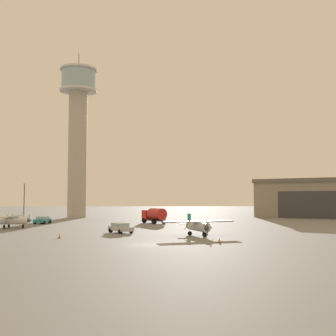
{
  "coord_description": "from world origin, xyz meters",
  "views": [
    {
      "loc": [
        -0.03,
        -45.29,
        4.9
      ],
      "look_at": [
        2.84,
        16.96,
        9.25
      ],
      "focal_mm": 45.66,
      "sensor_mm": 36.0,
      "label": 1
    }
  ],
  "objects_px": {
    "control_tower": "(78,124)",
    "airplane_white": "(7,220)",
    "car_teal": "(43,220)",
    "light_post_west": "(24,198)",
    "traffic_cone_near_right": "(59,236)",
    "truck_fuel_tanker_red": "(155,215)",
    "traffic_cone_mid_apron": "(219,240)",
    "car_silver": "(121,228)",
    "airplane_silver": "(197,225)"
  },
  "relations": [
    {
      "from": "control_tower",
      "to": "airplane_white",
      "type": "height_order",
      "value": "control_tower"
    },
    {
      "from": "car_teal",
      "to": "light_post_west",
      "type": "relative_size",
      "value": 0.57
    },
    {
      "from": "traffic_cone_near_right",
      "to": "light_post_west",
      "type": "bearing_deg",
      "value": 111.65
    },
    {
      "from": "car_teal",
      "to": "traffic_cone_near_right",
      "type": "bearing_deg",
      "value": 26.55
    },
    {
      "from": "airplane_white",
      "to": "truck_fuel_tanker_red",
      "type": "bearing_deg",
      "value": 27.02
    },
    {
      "from": "truck_fuel_tanker_red",
      "to": "traffic_cone_near_right",
      "type": "relative_size",
      "value": 10.72
    },
    {
      "from": "airplane_white",
      "to": "truck_fuel_tanker_red",
      "type": "relative_size",
      "value": 1.6
    },
    {
      "from": "control_tower",
      "to": "light_post_west",
      "type": "bearing_deg",
      "value": -119.3
    },
    {
      "from": "traffic_cone_mid_apron",
      "to": "airplane_white",
      "type": "bearing_deg",
      "value": 142.23
    },
    {
      "from": "car_teal",
      "to": "control_tower",
      "type": "bearing_deg",
      "value": -176.14
    },
    {
      "from": "car_silver",
      "to": "traffic_cone_near_right",
      "type": "xyz_separation_m",
      "value": [
        -6.91,
        -7.54,
        -0.45
      ]
    },
    {
      "from": "airplane_silver",
      "to": "light_post_west",
      "type": "bearing_deg",
      "value": -152.9
    },
    {
      "from": "car_teal",
      "to": "traffic_cone_near_right",
      "type": "distance_m",
      "value": 31.02
    },
    {
      "from": "truck_fuel_tanker_red",
      "to": "light_post_west",
      "type": "height_order",
      "value": "light_post_west"
    },
    {
      "from": "control_tower",
      "to": "car_silver",
      "type": "distance_m",
      "value": 53.67
    },
    {
      "from": "car_silver",
      "to": "car_teal",
      "type": "bearing_deg",
      "value": -175.56
    },
    {
      "from": "car_silver",
      "to": "light_post_west",
      "type": "distance_m",
      "value": 38.87
    },
    {
      "from": "airplane_white",
      "to": "light_post_west",
      "type": "relative_size",
      "value": 1.25
    },
    {
      "from": "airplane_white",
      "to": "car_silver",
      "type": "bearing_deg",
      "value": -27.52
    },
    {
      "from": "car_silver",
      "to": "light_post_west",
      "type": "xyz_separation_m",
      "value": [
        -22.41,
        31.5,
        4.13
      ]
    },
    {
      "from": "airplane_white",
      "to": "traffic_cone_near_right",
      "type": "height_order",
      "value": "airplane_white"
    },
    {
      "from": "truck_fuel_tanker_red",
      "to": "traffic_cone_mid_apron",
      "type": "distance_m",
      "value": 36.19
    },
    {
      "from": "airplane_white",
      "to": "car_teal",
      "type": "relative_size",
      "value": 2.2
    },
    {
      "from": "airplane_white",
      "to": "traffic_cone_mid_apron",
      "type": "bearing_deg",
      "value": -37.36
    },
    {
      "from": "control_tower",
      "to": "car_silver",
      "type": "height_order",
      "value": "control_tower"
    },
    {
      "from": "car_teal",
      "to": "traffic_cone_near_right",
      "type": "height_order",
      "value": "car_teal"
    },
    {
      "from": "car_silver",
      "to": "traffic_cone_near_right",
      "type": "height_order",
      "value": "car_silver"
    },
    {
      "from": "airplane_silver",
      "to": "traffic_cone_mid_apron",
      "type": "height_order",
      "value": "airplane_silver"
    },
    {
      "from": "traffic_cone_near_right",
      "to": "car_teal",
      "type": "bearing_deg",
      "value": 107.38
    },
    {
      "from": "truck_fuel_tanker_red",
      "to": "light_post_west",
      "type": "relative_size",
      "value": 0.78
    },
    {
      "from": "airplane_white",
      "to": "traffic_cone_mid_apron",
      "type": "distance_m",
      "value": 38.53
    },
    {
      "from": "light_post_west",
      "to": "control_tower",
      "type": "bearing_deg",
      "value": 60.7
    },
    {
      "from": "car_teal",
      "to": "airplane_white",
      "type": "bearing_deg",
      "value": -3.26
    },
    {
      "from": "airplane_silver",
      "to": "traffic_cone_near_right",
      "type": "xyz_separation_m",
      "value": [
        -17.2,
        -3.11,
        -1.01
      ]
    },
    {
      "from": "control_tower",
      "to": "car_silver",
      "type": "relative_size",
      "value": 8.96
    },
    {
      "from": "traffic_cone_near_right",
      "to": "airplane_silver",
      "type": "bearing_deg",
      "value": 10.24
    },
    {
      "from": "airplane_silver",
      "to": "car_silver",
      "type": "xyz_separation_m",
      "value": [
        -10.29,
        4.43,
        -0.56
      ]
    },
    {
      "from": "control_tower",
      "to": "airplane_silver",
      "type": "bearing_deg",
      "value": -64.68
    },
    {
      "from": "airplane_white",
      "to": "truck_fuel_tanker_red",
      "type": "xyz_separation_m",
      "value": [
        23.9,
        11.97,
        0.23
      ]
    },
    {
      "from": "car_teal",
      "to": "airplane_silver",
      "type": "bearing_deg",
      "value": 54.14
    },
    {
      "from": "airplane_white",
      "to": "traffic_cone_near_right",
      "type": "distance_m",
      "value": 21.23
    },
    {
      "from": "control_tower",
      "to": "light_post_west",
      "type": "relative_size",
      "value": 5.12
    },
    {
      "from": "airplane_silver",
      "to": "car_silver",
      "type": "distance_m",
      "value": 11.22
    },
    {
      "from": "car_silver",
      "to": "car_teal",
      "type": "height_order",
      "value": "same"
    },
    {
      "from": "light_post_west",
      "to": "traffic_cone_mid_apron",
      "type": "xyz_separation_m",
      "value": [
        34.02,
        -45.1,
        -4.59
      ]
    },
    {
      "from": "control_tower",
      "to": "car_silver",
      "type": "xyz_separation_m",
      "value": [
        13.89,
        -46.68,
        -22.57
      ]
    },
    {
      "from": "car_teal",
      "to": "car_silver",
      "type": "bearing_deg",
      "value": 45.42
    },
    {
      "from": "control_tower",
      "to": "light_post_west",
      "type": "xyz_separation_m",
      "value": [
        -8.52,
        -15.18,
        -18.44
      ]
    },
    {
      "from": "airplane_silver",
      "to": "light_post_west",
      "type": "relative_size",
      "value": 1.16
    },
    {
      "from": "truck_fuel_tanker_red",
      "to": "airplane_white",
      "type": "bearing_deg",
      "value": 87.32
    }
  ]
}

